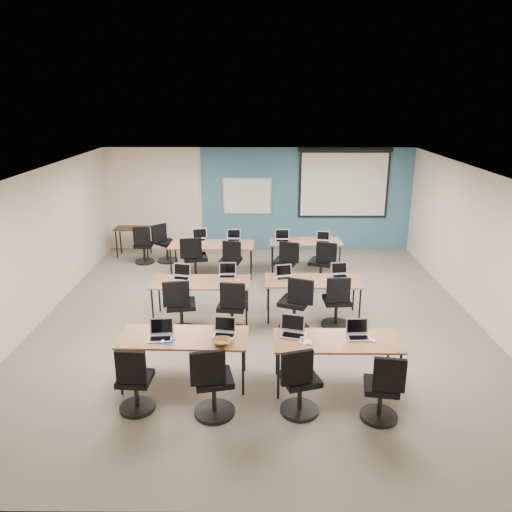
{
  "coord_description": "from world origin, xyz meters",
  "views": [
    {
      "loc": [
        0.01,
        -8.44,
        3.96
      ],
      "look_at": [
        -0.05,
        0.4,
        1.11
      ],
      "focal_mm": 35.0,
      "sensor_mm": 36.0,
      "label": 1
    }
  ],
  "objects_px": {
    "training_table_mid_left": "(201,284)",
    "laptop_0": "(161,334)",
    "laptop_3": "(358,333)",
    "laptop_5": "(227,273)",
    "training_table_back_right": "(305,243)",
    "task_chair_4": "(180,311)",
    "laptop_11": "(323,239)",
    "spare_chair_a": "(165,246)",
    "laptop_6": "(284,275)",
    "task_chair_1": "(213,387)",
    "laptop_2": "(293,330)",
    "task_chair_5": "(232,312)",
    "task_chair_7": "(337,306)",
    "task_chair_10": "(286,266)",
    "laptop_4": "(181,275)",
    "training_table_back_left": "(212,246)",
    "task_chair_9": "(231,265)",
    "spare_chair_b": "(143,248)",
    "laptop_7": "(340,273)",
    "whiteboard": "(247,196)",
    "task_chair_3": "(383,393)",
    "utility_table": "(133,231)",
    "task_chair_2": "(299,387)",
    "laptop_9": "(234,238)",
    "training_table_mid_right": "(313,283)",
    "task_chair_8": "(194,263)",
    "laptop_1": "(225,331)",
    "laptop_8": "(199,237)",
    "task_chair_0": "(135,385)",
    "projector_screen": "(344,180)",
    "laptop_10": "(282,238)",
    "task_chair_6": "(296,308)",
    "training_table_front_left": "(184,339)",
    "task_chair_11": "(322,267)"
  },
  "relations": [
    {
      "from": "training_table_mid_left",
      "to": "laptop_0",
      "type": "xyz_separation_m",
      "value": [
        -0.31,
        -2.22,
        0.11
      ]
    },
    {
      "from": "laptop_3",
      "to": "laptop_5",
      "type": "xyz_separation_m",
      "value": [
        -1.98,
        2.45,
        0.0
      ]
    },
    {
      "from": "training_table_back_right",
      "to": "task_chair_4",
      "type": "distance_m",
      "value": 4.11
    },
    {
      "from": "task_chair_4",
      "to": "laptop_5",
      "type": "distance_m",
      "value": 1.24
    },
    {
      "from": "laptop_11",
      "to": "spare_chair_a",
      "type": "bearing_deg",
      "value": -177.01
    },
    {
      "from": "training_table_mid_left",
      "to": "laptop_6",
      "type": "xyz_separation_m",
      "value": [
        1.52,
        0.18,
        0.1
      ]
    },
    {
      "from": "task_chair_1",
      "to": "laptop_2",
      "type": "relative_size",
      "value": 2.9
    },
    {
      "from": "task_chair_1",
      "to": "task_chair_5",
      "type": "xyz_separation_m",
      "value": [
        0.13,
        2.34,
        -0.01
      ]
    },
    {
      "from": "task_chair_7",
      "to": "task_chair_10",
      "type": "relative_size",
      "value": 0.98
    },
    {
      "from": "laptop_4",
      "to": "task_chair_4",
      "type": "height_order",
      "value": "task_chair_4"
    },
    {
      "from": "task_chair_4",
      "to": "training_table_back_left",
      "type": "bearing_deg",
      "value": 75.48
    },
    {
      "from": "laptop_6",
      "to": "task_chair_5",
      "type": "bearing_deg",
      "value": -151.54
    },
    {
      "from": "task_chair_9",
      "to": "spare_chair_b",
      "type": "xyz_separation_m",
      "value": [
        -2.22,
        1.27,
        -0.01
      ]
    },
    {
      "from": "laptop_7",
      "to": "spare_chair_a",
      "type": "relative_size",
      "value": 0.32
    },
    {
      "from": "whiteboard",
      "to": "task_chair_3",
      "type": "relative_size",
      "value": 1.33
    },
    {
      "from": "laptop_4",
      "to": "task_chair_10",
      "type": "xyz_separation_m",
      "value": [
        2.03,
        1.58,
        -0.38
      ]
    },
    {
      "from": "whiteboard",
      "to": "laptop_11",
      "type": "height_order",
      "value": "whiteboard"
    },
    {
      "from": "task_chair_9",
      "to": "utility_table",
      "type": "relative_size",
      "value": 1.09
    },
    {
      "from": "training_table_mid_left",
      "to": "task_chair_3",
      "type": "bearing_deg",
      "value": -48.76
    },
    {
      "from": "training_table_mid_left",
      "to": "laptop_4",
      "type": "bearing_deg",
      "value": 155.69
    },
    {
      "from": "task_chair_2",
      "to": "laptop_9",
      "type": "xyz_separation_m",
      "value": [
        -1.11,
        5.66,
        0.38
      ]
    },
    {
      "from": "task_chair_2",
      "to": "laptop_5",
      "type": "bearing_deg",
      "value": 91.62
    },
    {
      "from": "training_table_mid_right",
      "to": "task_chair_7",
      "type": "relative_size",
      "value": 1.78
    },
    {
      "from": "laptop_11",
      "to": "task_chair_4",
      "type": "bearing_deg",
      "value": -117.98
    },
    {
      "from": "task_chair_5",
      "to": "task_chair_8",
      "type": "xyz_separation_m",
      "value": [
        -0.97,
        2.55,
        0.02
      ]
    },
    {
      "from": "task_chair_3",
      "to": "laptop_11",
      "type": "distance_m",
      "value": 5.67
    },
    {
      "from": "training_table_back_left",
      "to": "task_chair_10",
      "type": "height_order",
      "value": "task_chair_10"
    },
    {
      "from": "laptop_5",
      "to": "laptop_9",
      "type": "bearing_deg",
      "value": 87.82
    },
    {
      "from": "training_table_back_right",
      "to": "laptop_4",
      "type": "bearing_deg",
      "value": -136.3
    },
    {
      "from": "whiteboard",
      "to": "task_chair_5",
      "type": "bearing_deg",
      "value": -91.72
    },
    {
      "from": "laptop_1",
      "to": "laptop_2",
      "type": "xyz_separation_m",
      "value": [
        0.97,
        0.01,
        0.01
      ]
    },
    {
      "from": "training_table_back_right",
      "to": "laptop_2",
      "type": "height_order",
      "value": "laptop_2"
    },
    {
      "from": "laptop_8",
      "to": "task_chair_0",
      "type": "bearing_deg",
      "value": -107.4
    },
    {
      "from": "laptop_0",
      "to": "task_chair_4",
      "type": "relative_size",
      "value": 0.32
    },
    {
      "from": "training_table_back_left",
      "to": "task_chair_7",
      "type": "relative_size",
      "value": 1.93
    },
    {
      "from": "training_table_back_left",
      "to": "task_chair_7",
      "type": "distance_m",
      "value": 3.7
    },
    {
      "from": "task_chair_4",
      "to": "task_chair_5",
      "type": "relative_size",
      "value": 1.03
    },
    {
      "from": "projector_screen",
      "to": "laptop_11",
      "type": "bearing_deg",
      "value": -111.73
    },
    {
      "from": "task_chair_4",
      "to": "utility_table",
      "type": "height_order",
      "value": "task_chair_4"
    },
    {
      "from": "laptop_10",
      "to": "utility_table",
      "type": "bearing_deg",
      "value": 162.62
    },
    {
      "from": "task_chair_2",
      "to": "training_table_back_right",
      "type": "bearing_deg",
      "value": 66.79
    },
    {
      "from": "laptop_3",
      "to": "laptop_6",
      "type": "bearing_deg",
      "value": 108.94
    },
    {
      "from": "laptop_2",
      "to": "task_chair_9",
      "type": "xyz_separation_m",
      "value": [
        -1.1,
        4.01,
        -0.39
      ]
    },
    {
      "from": "laptop_11",
      "to": "laptop_4",
      "type": "bearing_deg",
      "value": -127.05
    },
    {
      "from": "training_table_back_left",
      "to": "spare_chair_b",
      "type": "relative_size",
      "value": 2.0
    },
    {
      "from": "laptop_1",
      "to": "task_chair_5",
      "type": "distance_m",
      "value": 1.53
    },
    {
      "from": "laptop_3",
      "to": "laptop_11",
      "type": "xyz_separation_m",
      "value": [
        0.1,
        4.77,
        -0.0
      ]
    },
    {
      "from": "whiteboard",
      "to": "task_chair_6",
      "type": "distance_m",
      "value": 5.09
    },
    {
      "from": "training_table_front_left",
      "to": "laptop_10",
      "type": "distance_m",
      "value": 5.12
    },
    {
      "from": "task_chair_11",
      "to": "training_table_mid_right",
      "type": "bearing_deg",
      "value": -82.68
    }
  ]
}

